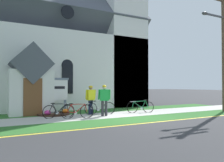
% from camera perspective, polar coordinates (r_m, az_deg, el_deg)
% --- Properties ---
extents(ground, '(140.00, 140.00, 0.00)m').
position_cam_1_polar(ground, '(15.05, -2.37, -7.62)').
color(ground, '#333335').
extents(sidewalk_slab, '(32.00, 2.33, 0.01)m').
position_cam_1_polar(sidewalk_slab, '(12.30, -6.92, -9.04)').
color(sidewalk_slab, '#B7B5AD').
rests_on(sidewalk_slab, ground).
extents(grass_verge, '(32.00, 1.88, 0.01)m').
position_cam_1_polar(grass_verge, '(10.39, -2.62, -10.51)').
color(grass_verge, '#2D6628').
rests_on(grass_verge, ground).
extents(church_lawn, '(24.00, 2.10, 0.01)m').
position_cam_1_polar(church_lawn, '(14.37, -10.16, -7.89)').
color(church_lawn, '#2D6628').
rests_on(church_lawn, ground).
extents(curb_paint_stripe, '(28.00, 0.16, 0.01)m').
position_cam_1_polar(curb_paint_stripe, '(9.43, 0.30, -11.47)').
color(curb_paint_stripe, yellow).
rests_on(curb_paint_stripe, ground).
extents(church_building, '(14.06, 11.70, 13.39)m').
position_cam_1_polar(church_building, '(20.10, -13.99, 8.46)').
color(church_building, white).
rests_on(church_building, ground).
extents(church_sign, '(1.92, 0.15, 2.15)m').
position_cam_1_polar(church_sign, '(13.53, -14.92, -2.35)').
color(church_sign, slate).
rests_on(church_sign, ground).
extents(flower_bed, '(1.82, 1.82, 0.34)m').
position_cam_1_polar(flower_bed, '(13.36, -14.68, -8.02)').
color(flower_bed, '#382319').
rests_on(flower_bed, ground).
extents(bicycle_blue, '(1.63, 0.54, 0.79)m').
position_cam_1_polar(bicycle_blue, '(11.77, -8.90, -7.60)').
color(bicycle_blue, black).
rests_on(bicycle_blue, ground).
extents(bicycle_green, '(1.75, 0.51, 0.83)m').
position_cam_1_polar(bicycle_green, '(13.15, -3.12, -6.89)').
color(bicycle_green, black).
rests_on(bicycle_green, ground).
extents(bicycle_black, '(1.74, 0.22, 0.81)m').
position_cam_1_polar(bicycle_black, '(12.12, -13.44, -7.40)').
color(bicycle_black, black).
rests_on(bicycle_black, ground).
extents(bicycle_white, '(1.62, 0.65, 0.82)m').
position_cam_1_polar(bicycle_white, '(14.09, 7.27, -6.55)').
color(bicycle_white, black).
rests_on(bicycle_white, ground).
extents(cyclist_in_orange_jersey, '(0.66, 0.32, 1.69)m').
position_cam_1_polar(cyclist_in_orange_jersey, '(13.14, -5.46, -4.20)').
color(cyclist_in_orange_jersey, '#191E38').
rests_on(cyclist_in_orange_jersey, ground).
extents(cyclist_in_white_jersey, '(0.61, 0.42, 1.73)m').
position_cam_1_polar(cyclist_in_white_jersey, '(12.41, -1.97, -4.27)').
color(cyclist_in_white_jersey, '#2D2D33').
rests_on(cyclist_in_white_jersey, ground).
extents(utility_pole, '(3.12, 0.28, 8.59)m').
position_cam_1_polar(utility_pole, '(16.62, 26.38, 9.59)').
color(utility_pole, brown).
rests_on(utility_pole, ground).
extents(roadside_conifer, '(2.86, 2.86, 7.87)m').
position_cam_1_polar(roadside_conifer, '(22.61, 2.71, 7.20)').
color(roadside_conifer, '#4C3823').
rests_on(roadside_conifer, ground).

